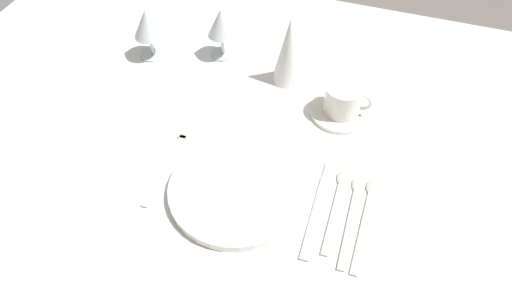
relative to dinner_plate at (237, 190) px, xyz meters
name	(u,v)px	position (x,y,z in m)	size (l,w,h in m)	color
ground_plane	(273,280)	(0.03, 0.21, -0.75)	(6.00, 6.00, 0.00)	slate
dining_table	(280,150)	(0.03, 0.21, -0.09)	(1.80, 1.11, 0.74)	white
dinner_plate	(237,190)	(0.00, 0.00, 0.00)	(0.27, 0.27, 0.02)	white
fork_outer	(170,160)	(-0.16, 0.03, -0.01)	(0.02, 0.23, 0.00)	beige
dinner_knife	(317,211)	(0.16, 0.01, -0.01)	(0.02, 0.24, 0.00)	beige
spoon_soup	(338,200)	(0.20, 0.05, -0.01)	(0.03, 0.21, 0.01)	beige
spoon_dessert	(353,209)	(0.23, 0.03, -0.01)	(0.03, 0.22, 0.01)	beige
spoon_tea	(367,213)	(0.26, 0.03, -0.01)	(0.03, 0.23, 0.01)	beige
saucer_left	(341,112)	(0.15, 0.29, 0.00)	(0.14, 0.14, 0.01)	white
coffee_cup_left	(344,99)	(0.15, 0.29, 0.04)	(0.11, 0.08, 0.07)	white
wine_glass_centre	(221,24)	(-0.19, 0.41, 0.08)	(0.07, 0.07, 0.14)	silver
wine_glass_left	(148,25)	(-0.36, 0.35, 0.08)	(0.08, 0.08, 0.14)	silver
napkin_folded	(289,50)	(0.00, 0.37, 0.08)	(0.08, 0.08, 0.18)	white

